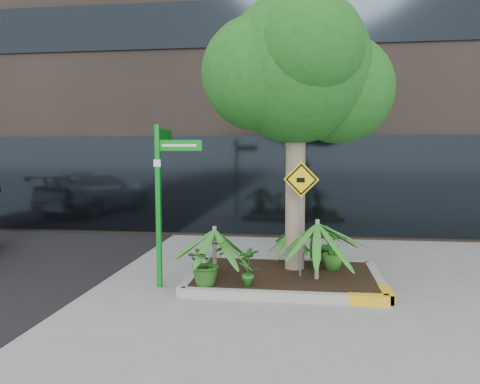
# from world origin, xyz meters

# --- Properties ---
(ground) EXTENTS (80.00, 80.00, 0.00)m
(ground) POSITION_xyz_m (0.00, 0.00, 0.00)
(ground) COLOR gray
(ground) RESTS_ON ground
(planter) EXTENTS (3.35, 2.36, 0.15)m
(planter) POSITION_xyz_m (0.23, 0.27, 0.10)
(planter) COLOR #9E9E99
(planter) RESTS_ON ground
(tree) EXTENTS (3.43, 3.04, 5.15)m
(tree) POSITION_xyz_m (0.36, 0.71, 3.76)
(tree) COLOR gray
(tree) RESTS_ON ground
(palm_front) EXTENTS (1.14, 1.14, 1.27)m
(palm_front) POSITION_xyz_m (0.75, 0.02, 1.10)
(palm_front) COLOR gray
(palm_front) RESTS_ON ground
(palm_left) EXTENTS (0.99, 0.99, 1.10)m
(palm_left) POSITION_xyz_m (-0.98, -0.09, 0.97)
(palm_left) COLOR gray
(palm_left) RESTS_ON ground
(palm_back) EXTENTS (0.73, 0.73, 0.81)m
(palm_back) POSITION_xyz_m (0.29, 1.18, 0.75)
(palm_back) COLOR gray
(palm_back) RESTS_ON ground
(shrub_a) EXTENTS (0.92, 0.92, 0.73)m
(shrub_a) POSITION_xyz_m (-1.04, -0.55, 0.52)
(shrub_a) COLOR #215518
(shrub_a) RESTS_ON planter
(shrub_b) EXTENTS (0.46, 0.46, 0.71)m
(shrub_b) POSITION_xyz_m (1.06, 0.69, 0.51)
(shrub_b) COLOR #2B6B20
(shrub_b) RESTS_ON planter
(shrub_c) EXTENTS (0.47, 0.47, 0.65)m
(shrub_c) POSITION_xyz_m (-0.35, -0.55, 0.47)
(shrub_c) COLOR #1F601D
(shrub_c) RESTS_ON planter
(shrub_d) EXTENTS (0.50, 0.50, 0.77)m
(shrub_d) POSITION_xyz_m (1.00, 1.10, 0.54)
(shrub_d) COLOR #1C6222
(shrub_d) RESTS_ON planter
(street_sign_post) EXTENTS (0.81, 0.80, 2.74)m
(street_sign_post) POSITION_xyz_m (-1.84, -0.25, 1.69)
(street_sign_post) COLOR #0C841C
(street_sign_post) RESTS_ON ground
(cattle_sign) EXTENTS (0.60, 0.12, 1.98)m
(cattle_sign) POSITION_xyz_m (0.47, 0.16, 1.49)
(cattle_sign) COLOR slate
(cattle_sign) RESTS_ON ground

